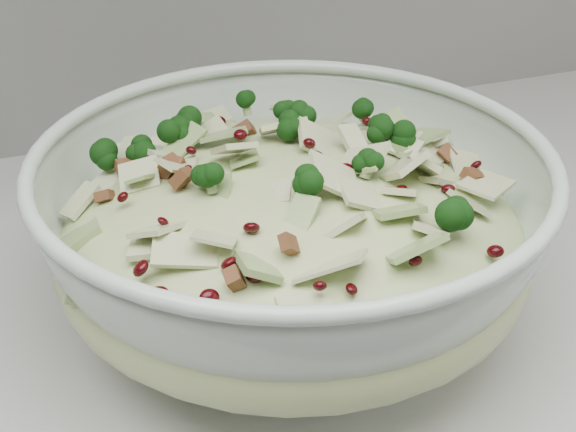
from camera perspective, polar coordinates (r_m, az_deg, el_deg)
name	(u,v)px	position (r m, az deg, el deg)	size (l,w,h in m)	color
mixing_bowl	(292,237)	(0.58, 0.32, -1.50)	(0.46, 0.46, 0.15)	#B1C2B2
salad	(292,209)	(0.57, 0.32, 0.52)	(0.46, 0.46, 0.15)	#AEBB80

